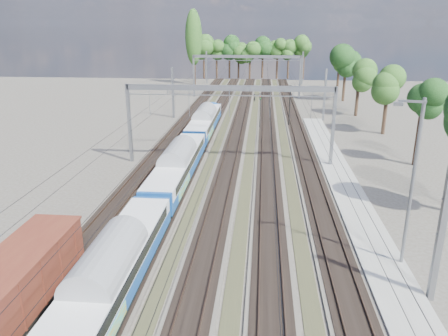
# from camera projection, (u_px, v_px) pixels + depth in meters

# --- Properties ---
(track_bed) EXTENTS (21.00, 130.00, 0.34)m
(track_bed) POSITION_uv_depth(u_px,v_px,m) (237.00, 132.00, 64.64)
(track_bed) COLOR #47423A
(track_bed) RESTS_ON ground
(platform) EXTENTS (3.00, 70.00, 0.30)m
(platform) POSITION_uv_depth(u_px,v_px,m) (351.00, 199.00, 39.98)
(platform) COLOR gray
(platform) RESTS_ON ground
(catenary) EXTENTS (25.65, 130.00, 9.00)m
(catenary) POSITION_uv_depth(u_px,v_px,m) (242.00, 83.00, 69.89)
(catenary) COLOR gray
(catenary) RESTS_ON ground
(tree_belt) EXTENTS (39.37, 98.47, 11.61)m
(tree_belt) POSITION_uv_depth(u_px,v_px,m) (276.00, 54.00, 107.23)
(tree_belt) COLOR black
(tree_belt) RESTS_ON ground
(poplar) EXTENTS (4.40, 4.40, 19.04)m
(poplar) POSITION_uv_depth(u_px,v_px,m) (194.00, 38.00, 112.24)
(poplar) COLOR black
(poplar) RESTS_ON ground
(emu_train) EXTENTS (2.87, 60.79, 4.20)m
(emu_train) POSITION_uv_depth(u_px,v_px,m) (177.00, 163.00, 42.66)
(emu_train) COLOR black
(emu_train) RESTS_ON ground
(worker) EXTENTS (0.41, 0.61, 1.63)m
(worker) POSITION_uv_depth(u_px,v_px,m) (255.00, 98.00, 90.05)
(worker) COLOR black
(worker) RESTS_ON ground
(signal_near) EXTENTS (0.34, 0.31, 5.10)m
(signal_near) POSITION_uv_depth(u_px,v_px,m) (260.00, 108.00, 66.45)
(signal_near) COLOR black
(signal_near) RESTS_ON ground
(signal_far) EXTENTS (0.45, 0.42, 6.39)m
(signal_far) POSITION_uv_depth(u_px,v_px,m) (290.00, 101.00, 67.71)
(signal_far) COLOR black
(signal_far) RESTS_ON ground
(lamp_post) EXTENTS (1.89, 0.56, 11.28)m
(lamp_post) POSITION_uv_depth(u_px,v_px,m) (411.00, 179.00, 27.31)
(lamp_post) COLOR gray
(lamp_post) RESTS_ON ground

